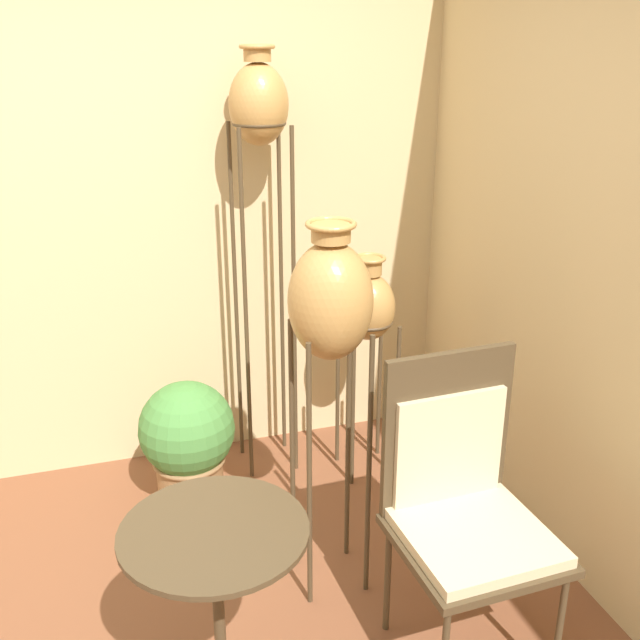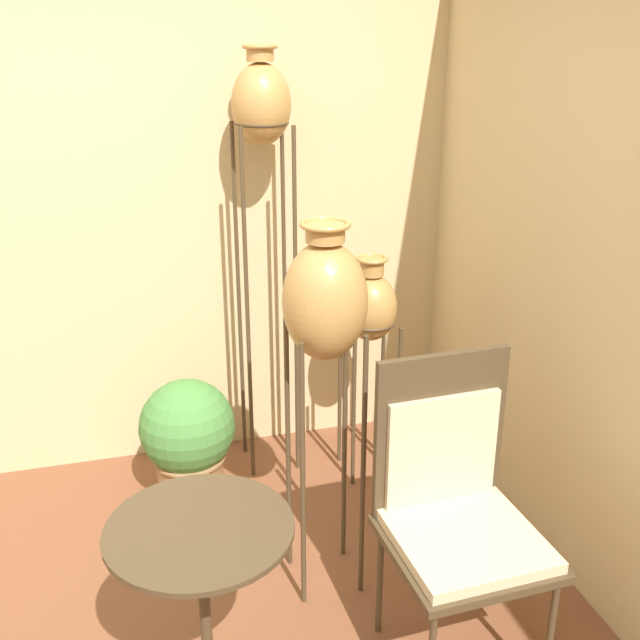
# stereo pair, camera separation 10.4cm
# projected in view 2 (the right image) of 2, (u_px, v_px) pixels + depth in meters

# --- Properties ---
(wall_back) EXTENTS (7.39, 0.06, 2.70)m
(wall_back) POSITION_uv_depth(u_px,v_px,m) (104.00, 203.00, 3.51)
(wall_back) COLOR #D1B784
(wall_back) RESTS_ON ground_plane
(vase_stand_tall) EXTENTS (0.26, 0.26, 2.05)m
(vase_stand_tall) POSITION_uv_depth(u_px,v_px,m) (262.00, 123.00, 3.31)
(vase_stand_tall) COLOR #473823
(vase_stand_tall) RESTS_ON ground_plane
(vase_stand_medium) EXTENTS (0.31, 0.31, 1.50)m
(vase_stand_medium) POSITION_uv_depth(u_px,v_px,m) (325.00, 306.00, 2.66)
(vase_stand_medium) COLOR #473823
(vase_stand_medium) RESTS_ON ground_plane
(vase_stand_short) EXTENTS (0.25, 0.25, 1.13)m
(vase_stand_short) POSITION_uv_depth(u_px,v_px,m) (371.00, 311.00, 3.54)
(vase_stand_short) COLOR #473823
(vase_stand_short) RESTS_ON ground_plane
(chair) EXTENTS (0.53, 0.52, 1.10)m
(chair) POSITION_uv_depth(u_px,v_px,m) (455.00, 500.00, 2.56)
(chair) COLOR #473823
(chair) RESTS_ON ground_plane
(side_table) EXTENTS (0.56, 0.56, 0.77)m
(side_table) POSITION_uv_depth(u_px,v_px,m) (203.00, 584.00, 2.24)
(side_table) COLOR #473823
(side_table) RESTS_ON ground_plane
(potted_plant) EXTENTS (0.44, 0.44, 0.62)m
(potted_plant) POSITION_uv_depth(u_px,v_px,m) (188.00, 438.00, 3.47)
(potted_plant) COLOR olive
(potted_plant) RESTS_ON ground_plane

